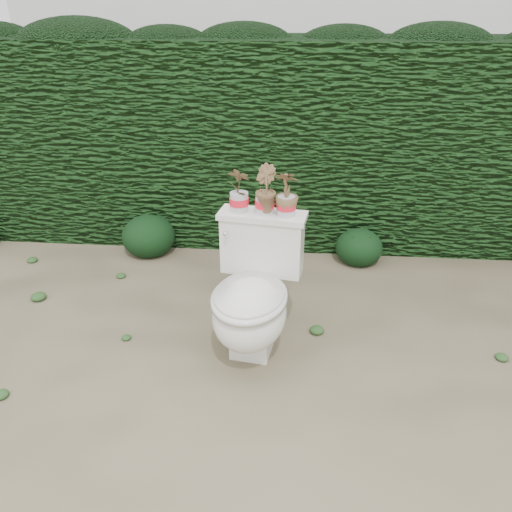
# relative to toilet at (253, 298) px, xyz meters

# --- Properties ---
(ground) EXTENTS (60.00, 60.00, 0.00)m
(ground) POSITION_rel_toilet_xyz_m (-0.16, 0.20, -0.36)
(ground) COLOR gray
(ground) RESTS_ON ground
(hedge) EXTENTS (8.00, 1.00, 1.60)m
(hedge) POSITION_rel_toilet_xyz_m (-0.16, 1.80, 0.44)
(hedge) COLOR #1E4A18
(hedge) RESTS_ON ground
(toilet) EXTENTS (0.55, 0.74, 0.78)m
(toilet) POSITION_rel_toilet_xyz_m (0.00, 0.00, 0.00)
(toilet) COLOR white
(toilet) RESTS_ON ground
(potted_plant_left) EXTENTS (0.15, 0.12, 0.24)m
(potted_plant_left) POSITION_rel_toilet_xyz_m (-0.10, 0.26, 0.54)
(potted_plant_left) COLOR #216B21
(potted_plant_left) RESTS_ON toilet
(potted_plant_center) EXTENTS (0.17, 0.18, 0.26)m
(potted_plant_center) POSITION_rel_toilet_xyz_m (0.05, 0.24, 0.55)
(potted_plant_center) COLOR #216B21
(potted_plant_center) RESTS_ON toilet
(potted_plant_right) EXTENTS (0.15, 0.15, 0.24)m
(potted_plant_right) POSITION_rel_toilet_xyz_m (0.17, 0.22, 0.54)
(potted_plant_right) COLOR #216B21
(potted_plant_right) RESTS_ON toilet
(liriope_clump_1) EXTENTS (0.43, 0.43, 0.34)m
(liriope_clump_1) POSITION_rel_toilet_xyz_m (-0.96, 1.21, -0.18)
(liriope_clump_1) COLOR black
(liriope_clump_1) RESTS_ON ground
(liriope_clump_2) EXTENTS (0.37, 0.37, 0.29)m
(liriope_clump_2) POSITION_rel_toilet_xyz_m (0.73, 1.19, -0.21)
(liriope_clump_2) COLOR black
(liriope_clump_2) RESTS_ON ground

